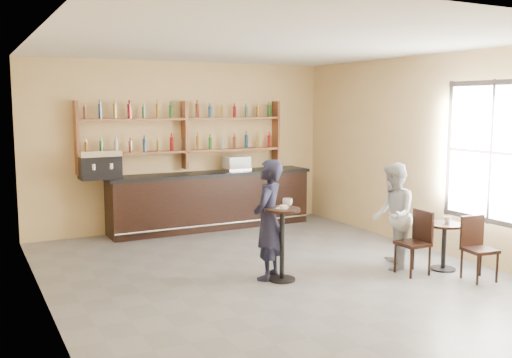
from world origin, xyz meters
name	(u,v)px	position (x,y,z in m)	size (l,w,h in m)	color
floor	(269,273)	(0.00, 0.00, 0.00)	(7.00, 7.00, 0.00)	slate
ceiling	(270,44)	(0.00, 0.00, 3.20)	(7.00, 7.00, 0.00)	white
wall_back	(182,146)	(0.00, 3.50, 1.60)	(7.00, 7.00, 0.00)	#D8B67A
wall_front	(468,197)	(0.00, -3.50, 1.60)	(7.00, 7.00, 0.00)	#D8B67A
wall_left	(42,173)	(-3.00, 0.00, 1.60)	(7.00, 7.00, 0.00)	#D8B67A
wall_right	(430,153)	(3.00, 0.00, 1.60)	(7.00, 7.00, 0.00)	#D8B67A
window_pane	(491,152)	(2.99, -1.20, 1.70)	(2.00, 2.00, 0.00)	white
window_frame	(491,153)	(2.99, -1.20, 1.70)	(0.04, 1.70, 2.10)	black
shelf_unit	(185,135)	(0.00, 3.37, 1.81)	(4.00, 0.26, 1.40)	brown
liquor_bottles	(185,126)	(0.00, 3.37, 1.98)	(3.68, 0.10, 1.00)	#8C5919
bar_counter	(211,200)	(0.44, 3.15, 0.55)	(4.04, 0.79, 1.09)	black
espresso_machine	(100,165)	(-1.67, 3.15, 1.34)	(0.70, 0.45, 0.50)	black
pastry_case	(237,164)	(0.99, 3.15, 1.24)	(0.47, 0.38, 0.28)	silver
pedestal_table	(282,245)	(-0.01, -0.38, 0.50)	(0.49, 0.49, 1.00)	black
napkin	(282,208)	(-0.01, -0.38, 1.00)	(0.15, 0.15, 0.00)	white
donut	(283,207)	(0.00, -0.39, 1.03)	(0.12, 0.12, 0.04)	#C98149
cup_pedestal	(287,202)	(0.13, -0.28, 1.06)	(0.14, 0.14, 0.11)	white
man_main	(268,220)	(-0.13, -0.21, 0.83)	(0.60, 0.40, 1.65)	black
cafe_table	(444,247)	(2.32, -1.02, 0.34)	(0.54, 0.54, 0.69)	black
cup_cafe	(447,220)	(2.37, -1.02, 0.73)	(0.10, 0.10, 0.10)	white
chair_west	(413,243)	(1.77, -0.97, 0.45)	(0.39, 0.39, 0.90)	black
chair_south	(480,249)	(2.37, -1.62, 0.44)	(0.38, 0.38, 0.87)	black
patron_second	(393,216)	(1.73, -0.59, 0.78)	(0.76, 0.59, 1.55)	#A9AAAF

